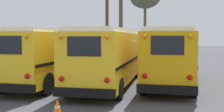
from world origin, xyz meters
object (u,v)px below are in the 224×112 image
object	(u,v)px
school_bus_0	(56,54)
school_bus_2	(171,54)
utility_pole	(121,14)
school_bus_1	(109,55)
traffic_cone	(57,108)

from	to	relation	value
school_bus_0	school_bus_2	size ratio (longest dim) A/B	0.99
school_bus_0	utility_pole	distance (m)	11.09
school_bus_1	traffic_cone	bearing A→B (deg)	-91.80
school_bus_1	school_bus_2	bearing A→B (deg)	24.54
school_bus_2	traffic_cone	xyz separation A→B (m)	(-3.48, -7.98, -1.37)
school_bus_2	utility_pole	size ratio (longest dim) A/B	1.07
school_bus_1	school_bus_2	distance (m)	3.60
school_bus_0	traffic_cone	bearing A→B (deg)	-65.60
school_bus_0	school_bus_2	xyz separation A→B (m)	(6.55, 1.20, -0.00)
school_bus_2	school_bus_1	bearing A→B (deg)	-155.46
traffic_cone	school_bus_0	bearing A→B (deg)	114.40
school_bus_2	utility_pole	bearing A→B (deg)	117.32
school_bus_0	utility_pole	world-z (taller)	utility_pole
school_bus_2	school_bus_0	bearing A→B (deg)	-169.59
school_bus_1	traffic_cone	size ratio (longest dim) A/B	14.89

